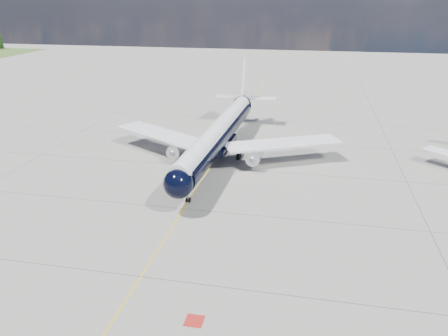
# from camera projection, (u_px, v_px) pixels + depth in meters

# --- Properties ---
(ground) EXTENTS (320.00, 320.00, 0.00)m
(ground) POSITION_uv_depth(u_px,v_px,m) (217.00, 157.00, 74.77)
(ground) COLOR gray
(ground) RESTS_ON ground
(taxiway_centerline) EXTENTS (0.16, 160.00, 0.01)m
(taxiway_centerline) POSITION_uv_depth(u_px,v_px,m) (210.00, 167.00, 70.21)
(taxiway_centerline) COLOR #E3B30B
(taxiway_centerline) RESTS_ON ground
(red_marking) EXTENTS (1.60, 1.60, 0.01)m
(red_marking) POSITION_uv_depth(u_px,v_px,m) (194.00, 321.00, 37.06)
(red_marking) COLOR maroon
(red_marking) RESTS_ON ground
(main_airliner) EXTENTS (40.25, 48.98, 14.16)m
(main_airliner) POSITION_uv_depth(u_px,v_px,m) (220.00, 133.00, 72.87)
(main_airliner) COLOR black
(main_airliner) RESTS_ON ground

